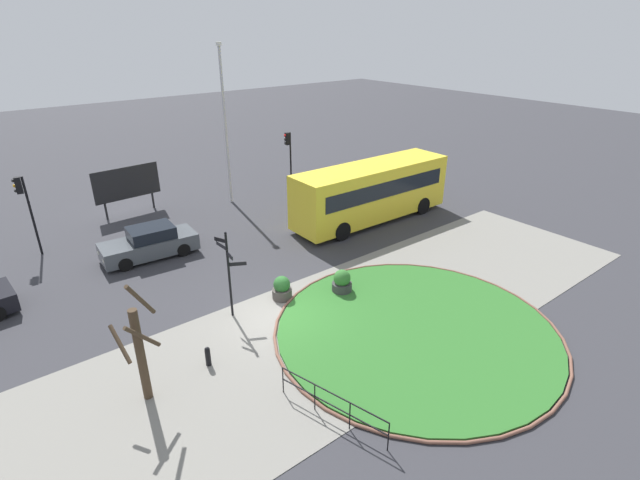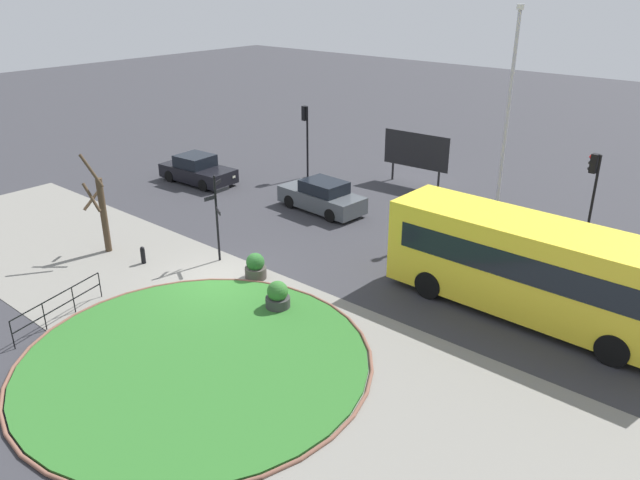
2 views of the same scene
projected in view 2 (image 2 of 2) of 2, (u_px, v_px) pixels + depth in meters
name	position (u px, v px, depth m)	size (l,w,h in m)	color
ground	(222.00, 281.00, 22.94)	(120.00, 120.00, 0.00)	#333338
sidewalk_paving	(176.00, 301.00, 21.45)	(32.00, 7.75, 0.02)	gray
grass_island	(195.00, 360.00, 18.12)	(10.16, 10.16, 0.10)	#2D6B28
grass_kerb_ring	(195.00, 360.00, 18.12)	(10.47, 10.47, 0.11)	brown
signpost_directional	(217.00, 212.00, 23.75)	(0.82, 1.23, 3.54)	black
bollard_foreground	(143.00, 255.00, 24.15)	(0.18, 0.18, 0.73)	black
railing_grass_edge	(59.00, 304.00, 20.00)	(0.97, 3.55, 0.97)	black
bus_yellow	(532.00, 268.00, 19.99)	(9.72, 2.69, 3.21)	yellow
car_near_lane	(197.00, 170.00, 33.59)	(4.39, 2.16, 1.51)	black
car_far_lane	(322.00, 197.00, 29.50)	(4.51, 2.02, 1.52)	#474C51
traffic_light_near	(306.00, 126.00, 33.72)	(0.49, 0.30, 3.94)	black
traffic_light_far	(593.00, 179.00, 24.92)	(0.49, 0.28, 3.90)	black
lamppost_tall	(508.00, 111.00, 26.90)	(0.32, 0.32, 9.36)	#B7B7BC
billboard_left	(416.00, 151.00, 32.82)	(3.83, 0.36, 2.82)	black
planter_near_signpost	(256.00, 267.00, 22.95)	(0.81, 0.81, 1.01)	#47423D
planter_kerbside	(278.00, 297.00, 20.81)	(0.84, 0.84, 1.03)	#383838
street_tree_bare	(101.00, 210.00, 24.65)	(1.21, 1.08, 4.20)	#423323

